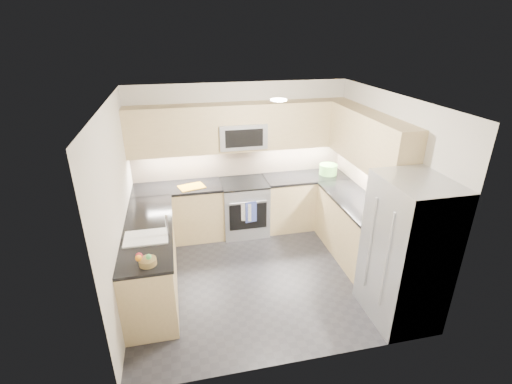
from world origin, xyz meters
The scene contains 37 objects.
floor centered at (0.00, 0.00, 0.00)m, with size 3.60×3.20×0.00m, color #25242A.
ceiling centered at (0.00, 0.00, 2.50)m, with size 3.60×3.20×0.02m, color beige.
wall_back centered at (0.00, 1.60, 1.25)m, with size 3.60×0.02×2.50m, color beige.
wall_front centered at (0.00, -1.60, 1.25)m, with size 3.60×0.02×2.50m, color beige.
wall_left centered at (-1.80, 0.00, 1.25)m, with size 0.02×3.20×2.50m, color beige.
wall_right centered at (1.80, 0.00, 1.25)m, with size 0.02×3.20×2.50m, color beige.
base_cab_back_left centered at (-1.09, 1.30, 0.45)m, with size 1.42×0.60×0.90m, color tan.
base_cab_back_right centered at (1.09, 1.30, 0.45)m, with size 1.42×0.60×0.90m, color tan.
base_cab_right centered at (1.50, 0.15, 0.45)m, with size 0.60×1.70×0.90m, color tan.
base_cab_peninsula centered at (-1.50, 0.00, 0.45)m, with size 0.60×2.00×0.90m, color tan.
countertop_back_left centered at (-1.09, 1.30, 0.92)m, with size 1.42×0.63×0.04m, color black.
countertop_back_right centered at (1.09, 1.30, 0.92)m, with size 1.42×0.63×0.04m, color black.
countertop_right centered at (1.50, 0.15, 0.92)m, with size 0.63×1.70×0.04m, color black.
countertop_peninsula centered at (-1.50, 0.00, 0.92)m, with size 0.63×2.00×0.04m, color black.
upper_cab_back centered at (0.00, 1.43, 1.83)m, with size 3.60×0.35×0.75m, color tan.
upper_cab_right centered at (1.62, 0.28, 1.83)m, with size 0.35×1.95×0.75m, color tan.
backsplash_back centered at (0.00, 1.60, 1.20)m, with size 3.60×0.01×0.51m, color #C6AA8F.
backsplash_right centered at (1.80, 0.45, 1.20)m, with size 0.01×2.30×0.51m, color #C6AA8F.
gas_range centered at (0.00, 1.28, 0.46)m, with size 0.76×0.65×0.91m, color #A0A3A8.
range_cooktop centered at (0.00, 1.28, 0.92)m, with size 0.76×0.65×0.03m, color black.
oven_door_glass centered at (0.00, 0.95, 0.45)m, with size 0.62×0.02×0.45m, color black.
oven_handle centered at (0.00, 0.93, 0.72)m, with size 0.02×0.02×0.60m, color #B2B5BA.
microwave centered at (0.00, 1.40, 1.70)m, with size 0.76×0.40×0.40m, color #9A9CA1.
microwave_door centered at (0.00, 1.20, 1.70)m, with size 0.60×0.01×0.28m, color black.
refrigerator centered at (1.45, -1.15, 0.90)m, with size 0.70×0.90×1.80m, color #A8ACB0.
fridge_handle_left centered at (1.08, -1.33, 0.95)m, with size 0.02×0.02×1.20m, color #B2B5BA.
fridge_handle_right centered at (1.08, -0.97, 0.95)m, with size 0.02×0.02×1.20m, color #B2B5BA.
sink_basin centered at (-1.50, -0.25, 0.88)m, with size 0.52×0.38×0.16m, color white.
faucet centered at (-1.24, -0.25, 1.08)m, with size 0.03×0.03×0.28m, color silver.
utensil_bowl centered at (1.50, 1.29, 1.03)m, with size 0.31×0.31×0.18m, color #6AC052.
cutting_board centered at (-0.86, 1.22, 0.95)m, with size 0.40×0.28×0.01m, color orange.
fruit_basket centered at (-1.45, -0.82, 0.97)m, with size 0.19×0.19×0.07m, color olive.
fruit_apple centered at (-1.53, -0.81, 1.05)m, with size 0.08×0.08×0.08m, color #AD1326.
fruit_pear centered at (-1.43, -0.85, 1.05)m, with size 0.06×0.06×0.06m, color #51BF5B.
dish_towel_check centered at (-0.04, 0.91, 0.55)m, with size 0.16×0.01×0.31m, color white.
dish_towel_blue centered at (0.04, 0.91, 0.55)m, with size 0.19×0.02×0.36m, color #33408D.
fruit_orange centered at (-1.54, -0.85, 1.05)m, with size 0.07×0.07×0.07m, color orange.
Camera 1 is at (-1.04, -4.32, 3.28)m, focal length 26.00 mm.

